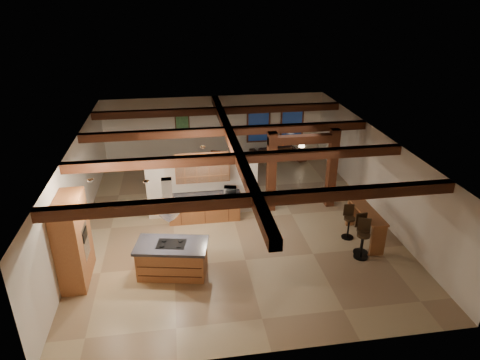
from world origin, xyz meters
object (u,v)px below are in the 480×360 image
at_px(dining_table, 229,175).
at_px(sofa, 273,151).
at_px(bar_counter, 366,220).
at_px(kitchen_island, 172,258).

bearing_deg(dining_table, sofa, 56.33).
xyz_separation_m(dining_table, sofa, (2.41, 2.40, 0.01)).
distance_m(dining_table, bar_counter, 6.22).
distance_m(kitchen_island, bar_counter, 6.08).
xyz_separation_m(dining_table, bar_counter, (3.68, -5.00, 0.41)).
distance_m(kitchen_island, sofa, 9.55).
relative_size(kitchen_island, sofa, 1.01).
xyz_separation_m(kitchen_island, dining_table, (2.33, 5.89, -0.19)).
bearing_deg(sofa, dining_table, 35.88).
relative_size(sofa, bar_counter, 1.06).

